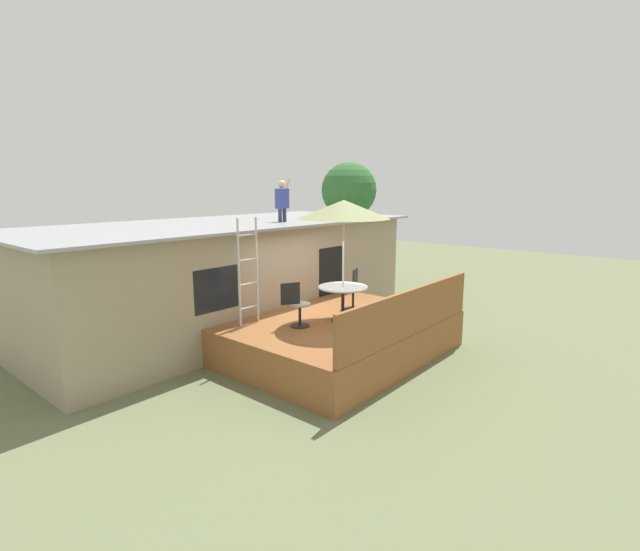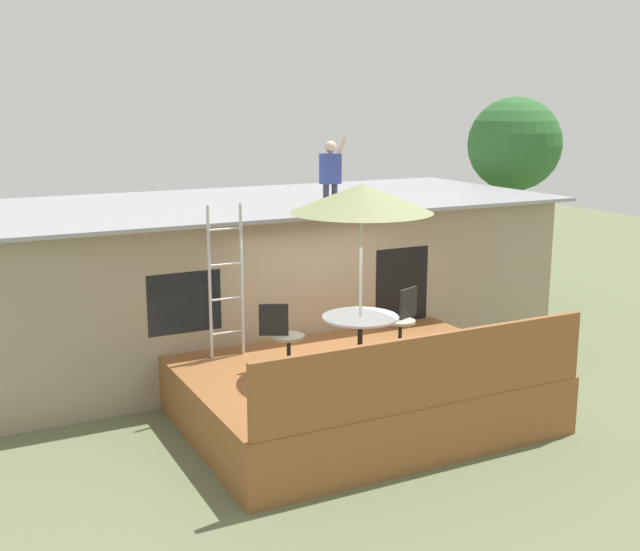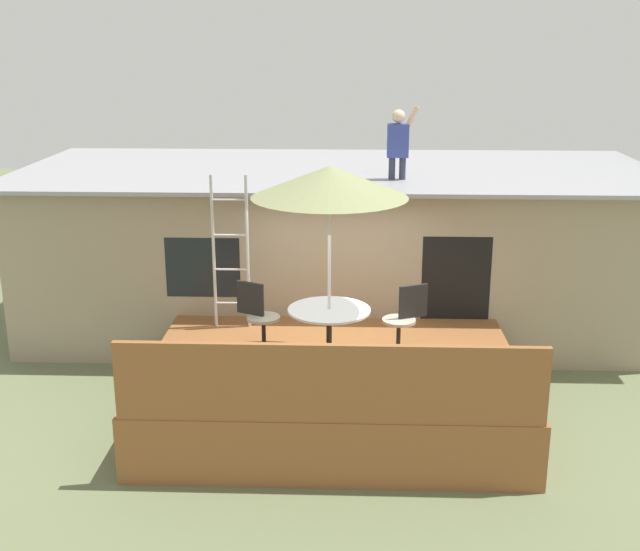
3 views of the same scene
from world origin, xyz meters
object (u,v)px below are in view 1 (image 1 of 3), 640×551
patio_chair_right (354,289)px  backyard_tree (349,192)px  patio_umbrella (344,209)px  person_figure (282,198)px  step_ladder (248,272)px  patio_chair_left (296,305)px  patio_table (343,294)px

patio_chair_right → backyard_tree: (5.75, 4.47, 2.16)m
patio_umbrella → person_figure: (0.97, 2.71, 0.17)m
patio_umbrella → person_figure: 2.89m
step_ladder → patio_chair_right: bearing=-21.2°
step_ladder → patio_chair_left: 1.20m
patio_umbrella → person_figure: bearing=70.3°
patio_chair_left → backyard_tree: backyard_tree is taller
patio_table → patio_umbrella: (0.00, 0.00, 1.76)m
step_ladder → backyard_tree: 9.00m
patio_umbrella → step_ladder: bearing=136.5°
step_ladder → backyard_tree: (8.14, 3.54, 1.51)m
patio_chair_left → patio_chair_right: size_ratio=1.00×
step_ladder → backyard_tree: backyard_tree is taller
backyard_tree → patio_table: bearing=-144.0°
patio_chair_left → patio_table: bearing=0.0°
backyard_tree → person_figure: bearing=-159.3°
backyard_tree → patio_chair_right: bearing=-142.1°
patio_umbrella → step_ladder: 2.32m
patio_table → backyard_tree: size_ratio=0.23×
person_figure → patio_chair_right: (-0.00, -2.29, -2.06)m
person_figure → step_ladder: bearing=-150.3°
patio_table → patio_chair_left: 1.06m
step_ladder → patio_chair_left: bearing=-61.5°
backyard_tree → patio_umbrella: bearing=-144.0°
step_ladder → patio_chair_left: size_ratio=2.39×
patio_chair_right → patio_chair_left: bearing=-24.7°
patio_chair_left → patio_chair_right: same height
patio_chair_left → patio_umbrella: bearing=0.0°
patio_table → patio_chair_right: patio_chair_right is taller
patio_chair_right → patio_umbrella: bearing=0.0°
person_figure → patio_chair_right: bearing=-90.1°
person_figure → backyard_tree: bearing=20.7°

